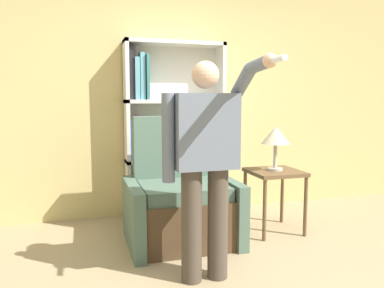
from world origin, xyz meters
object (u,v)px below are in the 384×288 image
Objects in this scene: person_standing at (205,158)px; table_lamp at (276,137)px; bookcase at (165,132)px; side_table at (275,180)px; armchair at (180,202)px.

person_standing is 3.61× the size of table_lamp.
bookcase reaches higher than side_table.
table_lamp is (0.97, -0.03, 0.59)m from armchair.
table_lamp is at bearing -40.62° from bookcase.
person_standing is 1.28m from table_lamp.
person_standing is at bearing -141.60° from table_lamp.
table_lamp is at bearing -104.04° from side_table.
side_table is at bearing 75.96° from table_lamp.
side_table is at bearing -40.62° from bookcase.
side_table is 1.41× the size of table_lamp.
armchair is 1.87× the size of side_table.
bookcase is 1.68× the size of armchair.
bookcase is 1.23× the size of person_standing.
person_standing is (-0.03, -0.82, 0.54)m from armchair.
side_table is 0.44m from table_lamp.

